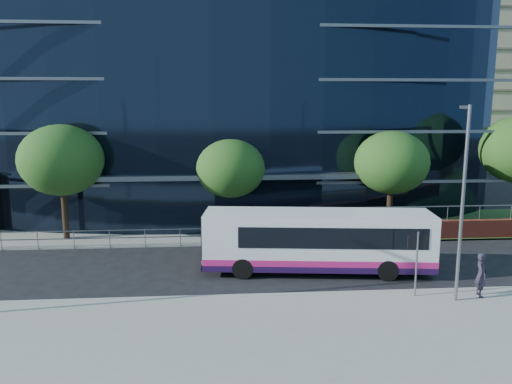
{
  "coord_description": "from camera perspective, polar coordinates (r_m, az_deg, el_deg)",
  "views": [
    {
      "loc": [
        -3.72,
        -21.08,
        8.25
      ],
      "look_at": [
        -1.54,
        8.0,
        2.98
      ],
      "focal_mm": 35.0,
      "sensor_mm": 36.0,
      "label": 1
    }
  ],
  "objects": [
    {
      "name": "kerb",
      "position": [
        21.99,
        5.88,
        -11.61
      ],
      "size": [
        80.0,
        0.25,
        0.16
      ],
      "primitive_type": "cube",
      "color": "gray",
      "rests_on": "ground"
    },
    {
      "name": "tree_far_c",
      "position": [
        32.15,
        15.25,
        3.25
      ],
      "size": [
        4.62,
        4.62,
        6.51
      ],
      "color": "black",
      "rests_on": "ground"
    },
    {
      "name": "guard_railings",
      "position": [
        29.36,
        -12.57,
        -4.66
      ],
      "size": [
        24.0,
        0.05,
        1.1
      ],
      "color": "slate",
      "rests_on": "ground"
    },
    {
      "name": "streetlight_east",
      "position": [
        21.6,
        22.54,
        -0.7
      ],
      "size": [
        0.15,
        0.77,
        8.0
      ],
      "color": "slate",
      "rests_on": "pavement_near"
    },
    {
      "name": "far_forecourt",
      "position": [
        33.19,
        -8.12,
        -4.16
      ],
      "size": [
        50.0,
        8.0,
        0.1
      ],
      "primitive_type": "cube",
      "color": "gray",
      "rests_on": "ground"
    },
    {
      "name": "pedestrian",
      "position": [
        23.26,
        24.33,
        -8.61
      ],
      "size": [
        0.52,
        0.73,
        1.89
      ],
      "primitive_type": "imported",
      "rotation": [
        0.0,
        0.0,
        1.46
      ],
      "color": "#251F2F",
      "rests_on": "pavement_near"
    },
    {
      "name": "ground",
      "position": [
        22.94,
        5.43,
        -10.88
      ],
      "size": [
        200.0,
        200.0,
        0.0
      ],
      "primitive_type": "plane",
      "color": "black",
      "rests_on": "ground"
    },
    {
      "name": "tree_far_b",
      "position": [
        30.85,
        -2.92,
        2.71
      ],
      "size": [
        4.29,
        4.29,
        6.05
      ],
      "color": "black",
      "rests_on": "ground"
    },
    {
      "name": "tree_dist_e",
      "position": [
        67.18,
        20.22,
        6.46
      ],
      "size": [
        4.62,
        4.62,
        6.51
      ],
      "color": "black",
      "rests_on": "ground"
    },
    {
      "name": "glass_office",
      "position": [
        41.93,
        -4.74,
        9.87
      ],
      "size": [
        44.0,
        23.1,
        16.0
      ],
      "color": "black",
      "rests_on": "ground"
    },
    {
      "name": "yellow_line_inner",
      "position": [
        22.34,
        5.72,
        -11.46
      ],
      "size": [
        80.0,
        0.08,
        0.01
      ],
      "primitive_type": "cube",
      "color": "gold",
      "rests_on": "ground"
    },
    {
      "name": "tree_far_a",
      "position": [
        31.66,
        -21.35,
        3.4
      ],
      "size": [
        4.95,
        4.95,
        6.98
      ],
      "color": "black",
      "rests_on": "ground"
    },
    {
      "name": "yellow_line_outer",
      "position": [
        22.2,
        5.79,
        -11.6
      ],
      "size": [
        80.0,
        0.08,
        0.01
      ],
      "primitive_type": "cube",
      "color": "gold",
      "rests_on": "ground"
    },
    {
      "name": "street_sign",
      "position": [
        22.02,
        17.94,
        -6.35
      ],
      "size": [
        0.85,
        0.09,
        2.8
      ],
      "color": "slate",
      "rests_on": "pavement_near"
    },
    {
      "name": "pavement_near",
      "position": [
        18.42,
        8.15,
        -16.21
      ],
      "size": [
        80.0,
        8.0,
        0.15
      ],
      "primitive_type": "cube",
      "color": "gray",
      "rests_on": "ground"
    },
    {
      "name": "city_bus",
      "position": [
        24.63,
        7.27,
        -5.53
      ],
      "size": [
        11.29,
        3.77,
        3.0
      ],
      "rotation": [
        0.0,
        0.0,
        -0.11
      ],
      "color": "silver",
      "rests_on": "ground"
    },
    {
      "name": "apartment_block",
      "position": [
        86.1,
        20.65,
        11.51
      ],
      "size": [
        60.0,
        42.0,
        30.0
      ],
      "color": "#2D511E",
      "rests_on": "ground"
    }
  ]
}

